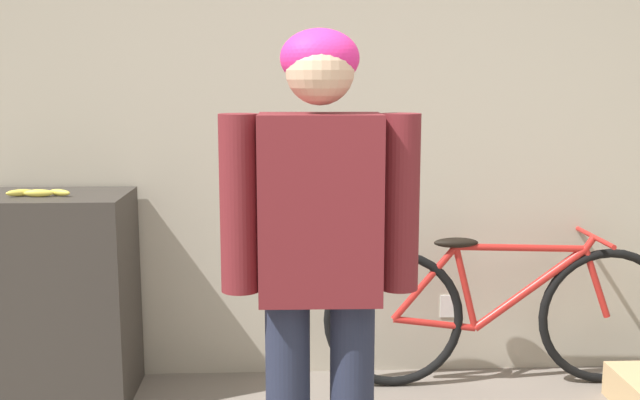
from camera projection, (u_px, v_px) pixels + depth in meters
wall_back at (344, 126)px, 3.80m from camera, size 8.00×0.07×2.60m
side_shelf at (56, 298)px, 3.57m from camera, size 0.71×0.49×1.00m
person at (320, 243)px, 2.46m from camera, size 0.65×0.26×1.70m
bicycle at (501, 313)px, 3.75m from camera, size 1.78×0.46×0.77m
banana at (38, 193)px, 3.42m from camera, size 0.30×0.08×0.04m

